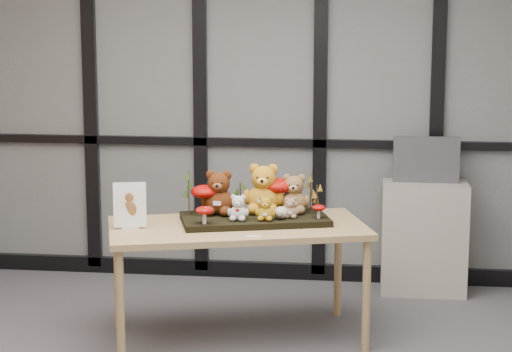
# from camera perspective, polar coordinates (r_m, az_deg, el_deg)

# --- Properties ---
(room_shell) EXTENTS (5.00, 5.00, 5.00)m
(room_shell) POSITION_cam_1_polar(r_m,az_deg,el_deg) (4.45, -3.64, 5.79)
(room_shell) COLOR beige
(room_shell) RESTS_ON floor
(glass_partition) EXTENTS (4.90, 0.06, 2.78)m
(glass_partition) POSITION_cam_1_polar(r_m,az_deg,el_deg) (6.91, 0.24, 5.11)
(glass_partition) COLOR #2D383F
(glass_partition) RESTS_ON floor
(display_table) EXTENTS (1.71, 1.19, 0.73)m
(display_table) POSITION_cam_1_polar(r_m,az_deg,el_deg) (5.68, -1.15, -3.69)
(display_table) COLOR tan
(display_table) RESTS_ON floor
(diorama_tray) EXTENTS (0.98, 0.68, 0.04)m
(diorama_tray) POSITION_cam_1_polar(r_m,az_deg,el_deg) (5.73, -0.09, -2.67)
(diorama_tray) COLOR black
(diorama_tray) RESTS_ON display_table
(bear_pooh_yellow) EXTENTS (0.32, 0.30, 0.34)m
(bear_pooh_yellow) POSITION_cam_1_polar(r_m,az_deg,el_deg) (5.81, 0.47, -0.60)
(bear_pooh_yellow) COLOR #C6861A
(bear_pooh_yellow) RESTS_ON diorama_tray
(bear_brown_medium) EXTENTS (0.28, 0.27, 0.30)m
(bear_brown_medium) POSITION_cam_1_polar(r_m,az_deg,el_deg) (5.77, -2.29, -0.87)
(bear_brown_medium) COLOR #4E220C
(bear_brown_medium) RESTS_ON diorama_tray
(bear_tan_back) EXTENTS (0.25, 0.24, 0.27)m
(bear_tan_back) POSITION_cam_1_polar(r_m,az_deg,el_deg) (5.82, 2.36, -0.95)
(bear_tan_back) COLOR brown
(bear_tan_back) RESTS_ON diorama_tray
(bear_small_yellow) EXTENTS (0.15, 0.15, 0.16)m
(bear_small_yellow) POSITION_cam_1_polar(r_m,az_deg,el_deg) (5.60, 0.60, -1.91)
(bear_small_yellow) COLOR #AD7F15
(bear_small_yellow) RESTS_ON diorama_tray
(bear_white_bow) EXTENTS (0.16, 0.15, 0.17)m
(bear_white_bow) POSITION_cam_1_polar(r_m,az_deg,el_deg) (5.60, -1.10, -1.86)
(bear_white_bow) COLOR silver
(bear_white_bow) RESTS_ON diorama_tray
(bear_beige_small) EXTENTS (0.13, 0.12, 0.14)m
(bear_beige_small) POSITION_cam_1_polar(r_m,az_deg,el_deg) (5.68, 2.14, -1.88)
(bear_beige_small) COLOR #967353
(bear_beige_small) RESTS_ON diorama_tray
(plush_cream_hedgehog) EXTENTS (0.08, 0.07, 0.08)m
(plush_cream_hedgehog) POSITION_cam_1_polar(r_m,az_deg,el_deg) (5.65, 1.54, -2.23)
(plush_cream_hedgehog) COLOR beige
(plush_cream_hedgehog) RESTS_ON diorama_tray
(mushroom_back_left) EXTENTS (0.18, 0.18, 0.20)m
(mushroom_back_left) POSITION_cam_1_polar(r_m,az_deg,el_deg) (5.79, -3.15, -1.35)
(mushroom_back_left) COLOR #940904
(mushroom_back_left) RESTS_ON diorama_tray
(mushroom_back_right) EXTENTS (0.21, 0.21, 0.24)m
(mushroom_back_right) POSITION_cam_1_polar(r_m,az_deg,el_deg) (5.85, 1.37, -1.05)
(mushroom_back_right) COLOR #940904
(mushroom_back_right) RESTS_ON diorama_tray
(mushroom_front_left) EXTENTS (0.11, 0.11, 0.12)m
(mushroom_front_left) POSITION_cam_1_polar(r_m,az_deg,el_deg) (5.52, -3.20, -2.36)
(mushroom_front_left) COLOR #940904
(mushroom_front_left) RESTS_ON diorama_tray
(mushroom_front_right) EXTENTS (0.08, 0.08, 0.09)m
(mushroom_front_right) POSITION_cam_1_polar(r_m,az_deg,el_deg) (5.68, 3.88, -2.14)
(mushroom_front_right) COLOR #940904
(mushroom_front_right) RESTS_ON diorama_tray
(sprig_green_far_left) EXTENTS (0.05, 0.05, 0.28)m
(sprig_green_far_left) POSITION_cam_1_polar(r_m,az_deg,el_deg) (5.77, -4.16, -1.03)
(sprig_green_far_left) COLOR #15330B
(sprig_green_far_left) RESTS_ON diorama_tray
(sprig_green_mid_left) EXTENTS (0.05, 0.05, 0.23)m
(sprig_green_mid_left) POSITION_cam_1_polar(r_m,az_deg,el_deg) (5.83, -2.71, -1.14)
(sprig_green_mid_left) COLOR #15330B
(sprig_green_mid_left) RESTS_ON diorama_tray
(sprig_dry_far_right) EXTENTS (0.05, 0.05, 0.24)m
(sprig_dry_far_right) POSITION_cam_1_polar(r_m,az_deg,el_deg) (5.87, 3.39, -1.00)
(sprig_dry_far_right) COLOR brown
(sprig_dry_far_right) RESTS_ON diorama_tray
(sprig_dry_mid_right) EXTENTS (0.05, 0.05, 0.19)m
(sprig_dry_mid_right) POSITION_cam_1_polar(r_m,az_deg,el_deg) (5.77, 3.77, -1.46)
(sprig_dry_mid_right) COLOR brown
(sprig_dry_mid_right) RESTS_ON diorama_tray
(sprig_green_centre) EXTENTS (0.05, 0.05, 0.18)m
(sprig_green_centre) POSITION_cam_1_polar(r_m,az_deg,el_deg) (5.87, -0.98, -1.28)
(sprig_green_centre) COLOR #15330B
(sprig_green_centre) RESTS_ON diorama_tray
(sign_holder) EXTENTS (0.20, 0.09, 0.28)m
(sign_holder) POSITION_cam_1_polar(r_m,az_deg,el_deg) (5.60, -7.77, -1.93)
(sign_holder) COLOR silver
(sign_holder) RESTS_ON display_table
(label_card) EXTENTS (0.09, 0.03, 0.00)m
(label_card) POSITION_cam_1_polar(r_m,az_deg,el_deg) (5.37, -0.16, -3.74)
(label_card) COLOR white
(label_card) RESTS_ON display_table
(cabinet) EXTENTS (0.61, 0.35, 0.81)m
(cabinet) POSITION_cam_1_polar(r_m,az_deg,el_deg) (6.82, 10.29, -3.76)
(cabinet) COLOR #9A958A
(cabinet) RESTS_ON floor
(monitor) EXTENTS (0.47, 0.05, 0.33)m
(monitor) POSITION_cam_1_polar(r_m,az_deg,el_deg) (6.72, 10.44, 1.00)
(monitor) COLOR #47494E
(monitor) RESTS_ON cabinet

